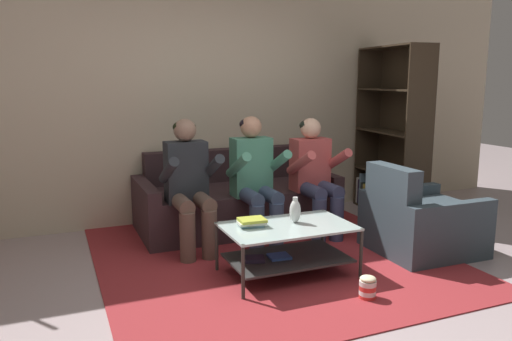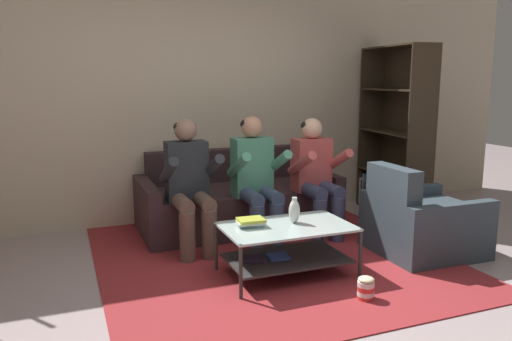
{
  "view_description": "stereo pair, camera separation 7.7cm",
  "coord_description": "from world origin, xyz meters",
  "px_view_note": "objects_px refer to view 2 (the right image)",
  "views": [
    {
      "loc": [
        -1.64,
        -3.04,
        1.6
      ],
      "look_at": [
        0.04,
        1.01,
        0.79
      ],
      "focal_mm": 35.0,
      "sensor_mm": 36.0,
      "label": 1
    },
    {
      "loc": [
        -1.57,
        -3.07,
        1.6
      ],
      "look_at": [
        0.04,
        1.01,
        0.79
      ],
      "focal_mm": 35.0,
      "sensor_mm": 36.0,
      "label": 2
    }
  ],
  "objects_px": {
    "person_seated_left": "(190,180)",
    "vase": "(294,211)",
    "coffee_table": "(285,242)",
    "popcorn_tub": "(366,288)",
    "bookshelf": "(394,149)",
    "couch": "(237,202)",
    "person_seated_right": "(316,172)",
    "person_seated_middle": "(256,175)",
    "book_stack": "(251,222)",
    "armchair": "(422,224)"
  },
  "relations": [
    {
      "from": "person_seated_middle",
      "to": "couch",
      "type": "bearing_deg",
      "value": 90.0
    },
    {
      "from": "coffee_table",
      "to": "popcorn_tub",
      "type": "relative_size",
      "value": 5.82
    },
    {
      "from": "couch",
      "to": "armchair",
      "type": "bearing_deg",
      "value": -47.32
    },
    {
      "from": "bookshelf",
      "to": "person_seated_right",
      "type": "bearing_deg",
      "value": -160.69
    },
    {
      "from": "vase",
      "to": "popcorn_tub",
      "type": "relative_size",
      "value": 1.21
    },
    {
      "from": "person_seated_left",
      "to": "popcorn_tub",
      "type": "bearing_deg",
      "value": -58.75
    },
    {
      "from": "armchair",
      "to": "vase",
      "type": "bearing_deg",
      "value": 179.21
    },
    {
      "from": "vase",
      "to": "popcorn_tub",
      "type": "height_order",
      "value": "vase"
    },
    {
      "from": "person_seated_left",
      "to": "person_seated_right",
      "type": "bearing_deg",
      "value": -0.13
    },
    {
      "from": "person_seated_right",
      "to": "person_seated_left",
      "type": "bearing_deg",
      "value": 179.87
    },
    {
      "from": "vase",
      "to": "book_stack",
      "type": "distance_m",
      "value": 0.38
    },
    {
      "from": "couch",
      "to": "person_seated_left",
      "type": "relative_size",
      "value": 1.68
    },
    {
      "from": "vase",
      "to": "book_stack",
      "type": "relative_size",
      "value": 0.91
    },
    {
      "from": "bookshelf",
      "to": "armchair",
      "type": "distance_m",
      "value": 1.53
    },
    {
      "from": "couch",
      "to": "coffee_table",
      "type": "distance_m",
      "value": 1.45
    },
    {
      "from": "couch",
      "to": "person_seated_left",
      "type": "bearing_deg",
      "value": -139.0
    },
    {
      "from": "person_seated_left",
      "to": "bookshelf",
      "type": "distance_m",
      "value": 2.64
    },
    {
      "from": "person_seated_middle",
      "to": "armchair",
      "type": "distance_m",
      "value": 1.61
    },
    {
      "from": "coffee_table",
      "to": "vase",
      "type": "bearing_deg",
      "value": 25.09
    },
    {
      "from": "couch",
      "to": "book_stack",
      "type": "relative_size",
      "value": 8.76
    },
    {
      "from": "person_seated_middle",
      "to": "popcorn_tub",
      "type": "xyz_separation_m",
      "value": [
        0.26,
        -1.52,
        -0.59
      ]
    },
    {
      "from": "couch",
      "to": "book_stack",
      "type": "height_order",
      "value": "couch"
    },
    {
      "from": "coffee_table",
      "to": "bookshelf",
      "type": "bearing_deg",
      "value": 33.07
    },
    {
      "from": "person_seated_left",
      "to": "vase",
      "type": "relative_size",
      "value": 5.71
    },
    {
      "from": "bookshelf",
      "to": "person_seated_middle",
      "type": "bearing_deg",
      "value": -167.05
    },
    {
      "from": "couch",
      "to": "person_seated_right",
      "type": "bearing_deg",
      "value": -41.14
    },
    {
      "from": "person_seated_middle",
      "to": "coffee_table",
      "type": "distance_m",
      "value": 0.97
    },
    {
      "from": "bookshelf",
      "to": "armchair",
      "type": "xyz_separation_m",
      "value": [
        -0.63,
        -1.29,
        -0.5
      ]
    },
    {
      "from": "person_seated_right",
      "to": "popcorn_tub",
      "type": "height_order",
      "value": "person_seated_right"
    },
    {
      "from": "popcorn_tub",
      "to": "person_seated_right",
      "type": "bearing_deg",
      "value": 75.3
    },
    {
      "from": "couch",
      "to": "armchair",
      "type": "height_order",
      "value": "armchair"
    },
    {
      "from": "person_seated_right",
      "to": "book_stack",
      "type": "xyz_separation_m",
      "value": [
        -1.02,
        -0.79,
        -0.2
      ]
    },
    {
      "from": "coffee_table",
      "to": "bookshelf",
      "type": "height_order",
      "value": "bookshelf"
    },
    {
      "from": "couch",
      "to": "person_seated_left",
      "type": "height_order",
      "value": "person_seated_left"
    },
    {
      "from": "armchair",
      "to": "popcorn_tub",
      "type": "xyz_separation_m",
      "value": [
        -1.05,
        -0.67,
        -0.19
      ]
    },
    {
      "from": "popcorn_tub",
      "to": "bookshelf",
      "type": "bearing_deg",
      "value": 49.45
    },
    {
      "from": "person_seated_middle",
      "to": "popcorn_tub",
      "type": "relative_size",
      "value": 6.91
    },
    {
      "from": "person_seated_right",
      "to": "armchair",
      "type": "bearing_deg",
      "value": -52.39
    },
    {
      "from": "person_seated_middle",
      "to": "person_seated_right",
      "type": "xyz_separation_m",
      "value": [
        0.66,
        -0.0,
        -0.02
      ]
    },
    {
      "from": "book_stack",
      "to": "popcorn_tub",
      "type": "relative_size",
      "value": 1.32
    },
    {
      "from": "person_seated_middle",
      "to": "person_seated_right",
      "type": "height_order",
      "value": "person_seated_middle"
    },
    {
      "from": "book_stack",
      "to": "bookshelf",
      "type": "height_order",
      "value": "bookshelf"
    },
    {
      "from": "armchair",
      "to": "couch",
      "type": "bearing_deg",
      "value": 132.68
    },
    {
      "from": "person_seated_left",
      "to": "person_seated_right",
      "type": "height_order",
      "value": "person_seated_left"
    },
    {
      "from": "popcorn_tub",
      "to": "vase",
      "type": "bearing_deg",
      "value": 110.05
    },
    {
      "from": "person_seated_left",
      "to": "vase",
      "type": "bearing_deg",
      "value": -51.07
    },
    {
      "from": "couch",
      "to": "book_stack",
      "type": "bearing_deg",
      "value": -104.76
    },
    {
      "from": "couch",
      "to": "popcorn_tub",
      "type": "height_order",
      "value": "couch"
    },
    {
      "from": "coffee_table",
      "to": "armchair",
      "type": "bearing_deg",
      "value": 1.18
    },
    {
      "from": "armchair",
      "to": "person_seated_left",
      "type": "bearing_deg",
      "value": 156.72
    }
  ]
}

